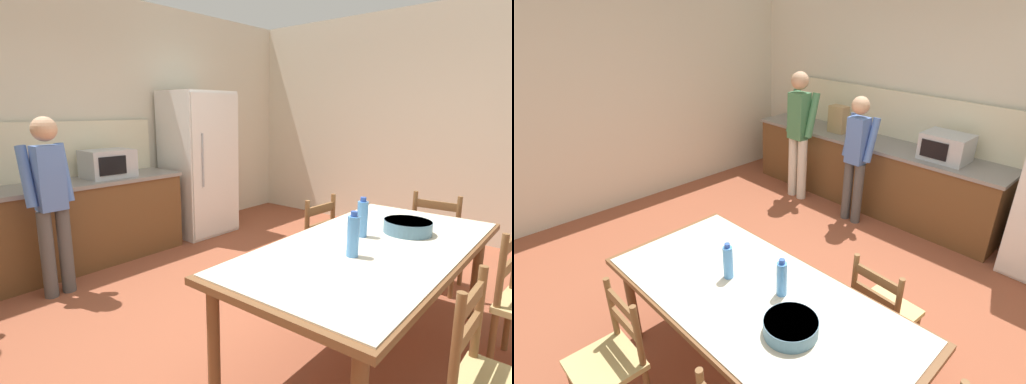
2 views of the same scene
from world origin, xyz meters
TOP-DOWN VIEW (x-y plane):
  - ground_plane at (0.00, 0.00)m, footprint 8.32×8.32m
  - wall_back at (0.00, 2.66)m, footprint 6.52×0.12m
  - wall_right at (3.26, 0.00)m, footprint 0.12×5.20m
  - kitchen_counter at (-0.96, 2.23)m, footprint 3.48×0.66m
  - refrigerator at (1.28, 2.19)m, footprint 0.80×0.73m
  - microwave at (0.03, 2.21)m, footprint 0.50×0.39m
  - dining_table at (0.18, -0.79)m, footprint 2.20×1.07m
  - bottle_near_centre at (-0.09, -0.79)m, footprint 0.07×0.07m
  - bottle_off_centre at (0.29, -0.66)m, footprint 0.07×0.07m
  - serving_bowl at (0.57, -0.86)m, footprint 0.32×0.32m
  - chair_side_far_right at (0.66, 0.03)m, footprint 0.44×0.42m
  - chair_head_end at (1.57, -0.77)m, footprint 0.42×0.44m
  - person_at_counter at (-0.79, 1.69)m, footprint 0.39×0.27m

SIDE VIEW (x-z plane):
  - ground_plane at x=0.00m, z-range 0.00..0.00m
  - chair_side_far_right at x=0.66m, z-range -0.01..0.90m
  - chair_head_end at x=1.57m, z-range -0.01..0.90m
  - kitchen_counter at x=-0.96m, z-range 0.00..0.90m
  - dining_table at x=0.18m, z-range 0.32..1.10m
  - serving_bowl at x=0.57m, z-range 0.79..0.88m
  - person_at_counter at x=-0.79m, z-range 0.10..1.66m
  - bottle_near_centre at x=-0.09m, z-range 0.77..1.04m
  - bottle_off_centre at x=0.29m, z-range 0.77..1.04m
  - refrigerator at x=1.28m, z-range 0.00..1.85m
  - microwave at x=0.03m, z-range 0.90..1.20m
  - wall_back at x=0.00m, z-range 0.00..2.90m
  - wall_right at x=3.26m, z-range 0.00..2.90m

